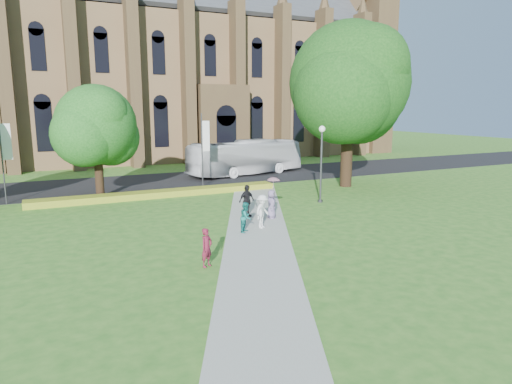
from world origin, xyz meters
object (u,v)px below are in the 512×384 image
large_tree (349,83)px  tour_coach (246,157)px  streetlamp (321,155)px  pedestrian_0 (207,248)px

large_tree → tour_coach: (-4.74, 9.52, -6.68)m
large_tree → streetlamp: bearing=-140.7°
streetlamp → large_tree: (5.50, 4.50, 5.07)m
large_tree → pedestrian_0: (-16.97, -13.43, -7.52)m
tour_coach → large_tree: bearing=-165.3°
pedestrian_0 → streetlamp: bearing=7.0°
tour_coach → pedestrian_0: tour_coach is taller
streetlamp → tour_coach: streetlamp is taller
tour_coach → pedestrian_0: size_ratio=7.42×
tour_coach → pedestrian_0: 26.02m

